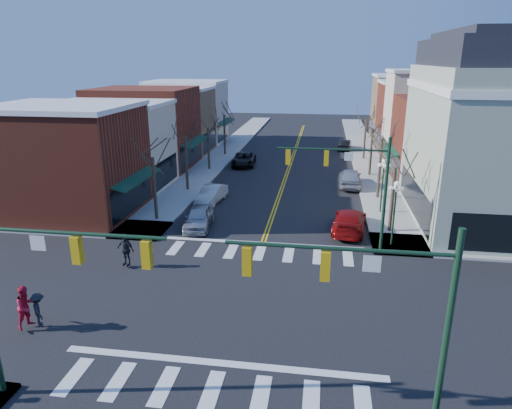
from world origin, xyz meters
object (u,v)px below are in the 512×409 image
at_px(car_left_near, 199,217).
at_px(pedestrian_dark_a, 125,249).
at_px(victorian_corner, 511,131).
at_px(lamppost_corner, 395,202).
at_px(lamppost_midblock, 383,177).
at_px(pedestrian_dark_b, 39,309).
at_px(car_left_mid, 211,194).
at_px(car_right_near, 350,221).
at_px(car_right_far, 345,145).
at_px(pedestrian_red_b, 26,307).
at_px(car_left_far, 244,159).
at_px(car_right_mid, 350,178).

distance_m(car_left_near, pedestrian_dark_a, 7.34).
height_order(victorian_corner, lamppost_corner, victorian_corner).
bearing_deg(pedestrian_dark_a, car_left_near, 87.16).
distance_m(victorian_corner, lamppost_midblock, 9.10).
relative_size(car_left_near, pedestrian_dark_b, 2.85).
xyz_separation_m(car_left_near, pedestrian_dark_b, (-3.65, -13.35, 0.17)).
height_order(car_left_mid, pedestrian_dark_b, pedestrian_dark_b).
height_order(car_right_near, pedestrian_dark_b, pedestrian_dark_b).
bearing_deg(car_right_far, pedestrian_red_b, 77.45).
distance_m(car_left_near, car_right_far, 32.57).
xyz_separation_m(lamppost_midblock, car_left_far, (-13.29, 14.77, -2.25)).
xyz_separation_m(lamppost_corner, pedestrian_red_b, (-17.17, -12.02, -1.83)).
distance_m(car_left_far, pedestrian_red_b, 33.51).
bearing_deg(car_left_near, lamppost_midblock, 15.12).
bearing_deg(car_right_mid, victorian_corner, 142.54).
distance_m(lamppost_midblock, pedestrian_red_b, 25.32).
xyz_separation_m(car_left_mid, pedestrian_red_b, (-3.54, -19.46, 0.44)).
distance_m(car_right_near, car_right_far, 29.73).
distance_m(car_right_near, pedestrian_red_b, 20.51).
bearing_deg(victorian_corner, lamppost_corner, -144.14).
height_order(victorian_corner, pedestrian_dark_a, victorian_corner).
distance_m(lamppost_corner, car_left_near, 13.38).
xyz_separation_m(car_left_far, pedestrian_dark_b, (-3.46, -33.08, 0.21)).
relative_size(car_left_mid, car_right_near, 0.80).
bearing_deg(car_left_near, pedestrian_dark_b, -110.93).
height_order(lamppost_midblock, car_right_far, lamppost_midblock).
height_order(car_left_mid, pedestrian_red_b, pedestrian_red_b).
height_order(car_right_near, car_right_mid, car_right_mid).
bearing_deg(car_right_far, pedestrian_dark_b, 77.86).
xyz_separation_m(car_right_far, pedestrian_dark_b, (-14.95, -43.89, 0.24)).
bearing_deg(car_left_far, car_right_near, -63.99).
relative_size(lamppost_corner, lamppost_midblock, 1.00).
height_order(car_left_mid, car_right_mid, car_right_mid).
height_order(lamppost_midblock, car_right_mid, lamppost_midblock).
height_order(victorian_corner, car_left_mid, victorian_corner).
bearing_deg(lamppost_corner, pedestrian_red_b, -145.02).
height_order(car_left_mid, pedestrian_dark_a, pedestrian_dark_a).
xyz_separation_m(pedestrian_red_b, pedestrian_dark_a, (1.67, 6.62, -0.02)).
bearing_deg(car_right_far, lamppost_corner, 99.88).
distance_m(car_left_near, car_right_mid, 16.77).
distance_m(lamppost_corner, lamppost_midblock, 6.50).
bearing_deg(lamppost_corner, car_left_near, 173.34).
relative_size(car_right_mid, car_right_far, 1.23).
relative_size(lamppost_midblock, car_right_far, 1.05).
xyz_separation_m(lamppost_midblock, car_left_near, (-13.10, -4.97, -2.21)).
distance_m(car_right_mid, car_right_far, 18.00).
bearing_deg(lamppost_corner, pedestrian_dark_b, -144.80).
distance_m(car_left_far, car_right_mid, 13.41).
bearing_deg(car_right_far, car_right_mid, 96.12).
xyz_separation_m(victorian_corner, car_left_near, (-21.40, -4.47, -5.91)).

